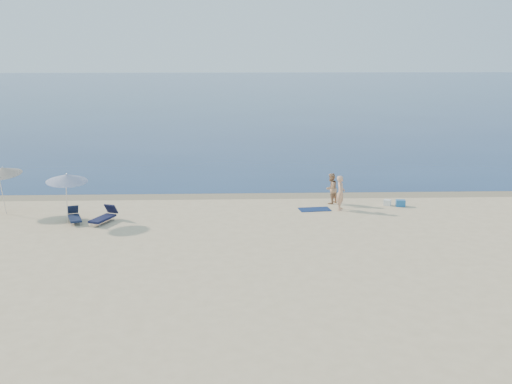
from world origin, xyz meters
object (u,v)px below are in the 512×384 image
Objects in this scene: person_left at (341,193)px; umbrella_near at (67,178)px; person_right at (331,188)px; blue_cooler at (400,203)px.

umbrella_near reaches higher than person_left.
umbrella_near is at bearing -33.82° from person_right.
person_right is 13.49m from umbrella_near.
person_right is at bearing 174.95° from blue_cooler.
blue_cooler is at bearing 119.76° from person_right.
person_left is 3.41m from blue_cooler.
umbrella_near reaches higher than blue_cooler.
person_left is 3.70× the size of blue_cooler.
person_right is (-0.28, 1.36, -0.07)m from person_left.
umbrella_near is (-13.00, -3.33, 1.36)m from person_right.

